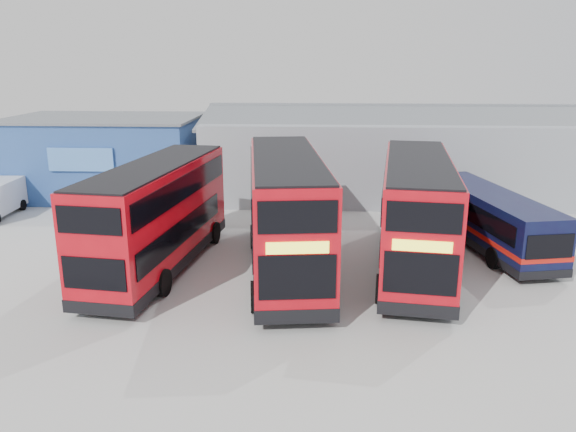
% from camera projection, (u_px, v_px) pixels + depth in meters
% --- Properties ---
extents(ground_plane, '(120.00, 120.00, 0.00)m').
position_uv_depth(ground_plane, '(313.00, 312.00, 20.11)').
color(ground_plane, '#A4A49F').
rests_on(ground_plane, ground).
extents(office_block, '(12.30, 8.32, 5.12)m').
position_uv_depth(office_block, '(106.00, 155.00, 37.42)').
color(office_block, navy).
rests_on(office_block, ground).
extents(maintenance_shed, '(30.50, 12.00, 5.89)m').
position_uv_depth(maintenance_shed, '(434.00, 153.00, 38.23)').
color(maintenance_shed, gray).
rests_on(maintenance_shed, ground).
extents(double_decker_left, '(3.95, 11.11, 4.60)m').
position_uv_depth(double_decker_left, '(158.00, 218.00, 23.72)').
color(double_decker_left, red).
rests_on(double_decker_left, ground).
extents(double_decker_centre, '(4.20, 12.02, 4.99)m').
position_uv_depth(double_decker_centre, '(286.00, 214.00, 23.49)').
color(double_decker_centre, red).
rests_on(double_decker_centre, ground).
extents(double_decker_right, '(4.19, 11.55, 4.78)m').
position_uv_depth(double_decker_right, '(416.00, 216.00, 23.72)').
color(double_decker_right, red).
rests_on(double_decker_right, ground).
extents(single_decker_blue, '(4.18, 10.23, 2.71)m').
position_uv_depth(single_decker_blue, '(488.00, 220.00, 26.82)').
color(single_decker_blue, black).
rests_on(single_decker_blue, ground).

